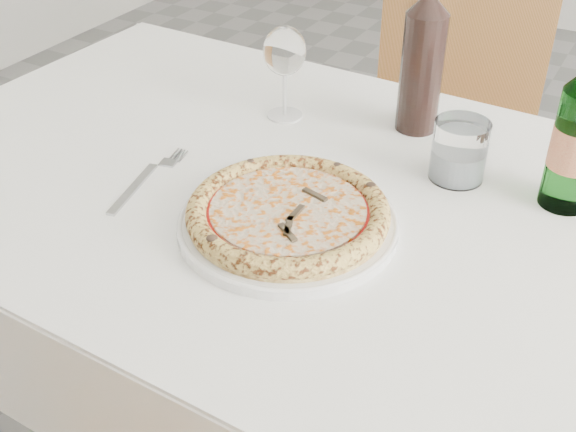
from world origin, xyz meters
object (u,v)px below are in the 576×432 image
pizza (288,212)px  wine_bottle (423,61)px  plate (288,223)px  wine_glass (285,54)px  tumbler (459,154)px  chair_far (455,121)px  dining_table (320,244)px

pizza → wine_bottle: wine_bottle is taller
plate → wine_glass: wine_glass is taller
plate → tumbler: (0.15, 0.24, 0.03)m
wine_glass → wine_bottle: (0.21, 0.07, 0.01)m
plate → wine_glass: 0.35m
plate → wine_bottle: bearing=82.7°
plate → wine_glass: size_ratio=1.86×
chair_far → wine_bottle: (0.06, -0.49, 0.34)m
pizza → wine_bottle: size_ratio=0.97×
chair_far → pizza: size_ratio=3.42×
pizza → wine_bottle: (0.05, 0.36, 0.09)m
plate → tumbler: 0.28m
dining_table → chair_far: (-0.02, 0.75, -0.13)m
pizza → wine_bottle: 0.37m
tumbler → wine_bottle: size_ratio=0.33×
wine_glass → tumbler: 0.33m
chair_far → pizza: 0.88m
chair_far → wine_bottle: size_ratio=3.33×
dining_table → pizza: bearing=-90.0°
dining_table → pizza: 0.16m
chair_far → wine_glass: 0.67m
plate → wine_bottle: size_ratio=1.07×
dining_table → plate: size_ratio=4.76×
dining_table → wine_bottle: wine_bottle is taller
tumbler → wine_bottle: (-0.11, 0.12, 0.08)m
chair_far → pizza: bearing=-88.8°
chair_far → plate: size_ratio=3.12×
chair_far → tumbler: 0.69m
chair_far → wine_bottle: wine_bottle is taller
chair_far → pizza: chair_far is taller
chair_far → tumbler: bearing=-74.2°
wine_bottle → plate: bearing=-97.3°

